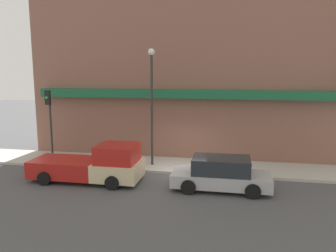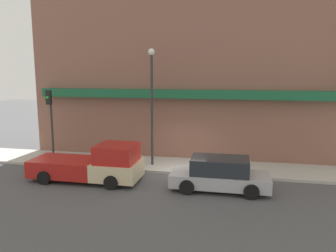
{
  "view_description": "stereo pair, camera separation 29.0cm",
  "coord_description": "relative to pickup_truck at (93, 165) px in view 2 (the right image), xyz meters",
  "views": [
    {
      "loc": [
        2.42,
        -16.04,
        5.21
      ],
      "look_at": [
        -0.87,
        1.18,
        2.34
      ],
      "focal_mm": 35.0,
      "sensor_mm": 36.0,
      "label": 1
    },
    {
      "loc": [
        2.7,
        -15.99,
        5.21
      ],
      "look_at": [
        -0.87,
        1.18,
        2.34
      ],
      "focal_mm": 35.0,
      "sensor_mm": 36.0,
      "label": 2
    }
  ],
  "objects": [
    {
      "name": "ground_plane",
      "position": [
        3.97,
        1.73,
        -0.8
      ],
      "size": [
        80.0,
        80.0,
        0.0
      ],
      "primitive_type": "plane",
      "color": "#4C4C4F"
    },
    {
      "name": "sidewalk",
      "position": [
        3.97,
        3.2,
        -0.73
      ],
      "size": [
        36.0,
        2.95,
        0.14
      ],
      "color": "#B7B2A8",
      "rests_on": "ground"
    },
    {
      "name": "building",
      "position": [
        3.98,
        6.16,
        4.96
      ],
      "size": [
        19.8,
        3.8,
        11.54
      ],
      "color": "brown",
      "rests_on": "ground"
    },
    {
      "name": "pickup_truck",
      "position": [
        0.0,
        0.0,
        0.0
      ],
      "size": [
        5.38,
        2.17,
        1.86
      ],
      "rotation": [
        0.0,
        0.0,
        0.04
      ],
      "color": "beige",
      "rests_on": "ground"
    },
    {
      "name": "parked_car",
      "position": [
        6.07,
        0.0,
        -0.09
      ],
      "size": [
        4.37,
        1.98,
        1.48
      ],
      "rotation": [
        0.0,
        0.0,
        0.0
      ],
      "color": "#ADADB2",
      "rests_on": "ground"
    },
    {
      "name": "fire_hydrant",
      "position": [
        6.55,
        2.41,
        -0.29
      ],
      "size": [
        0.19,
        0.19,
        0.75
      ],
      "color": "#196633",
      "rests_on": "sidewalk"
    },
    {
      "name": "street_lamp",
      "position": [
        2.21,
        2.88,
        3.22
      ],
      "size": [
        0.36,
        0.36,
        6.33
      ],
      "color": "#2D2D2D",
      "rests_on": "sidewalk"
    },
    {
      "name": "traffic_light",
      "position": [
        -3.61,
        2.4,
        2.13
      ],
      "size": [
        0.28,
        0.42,
        4.1
      ],
      "color": "#2D2D2D",
      "rests_on": "sidewalk"
    }
  ]
}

